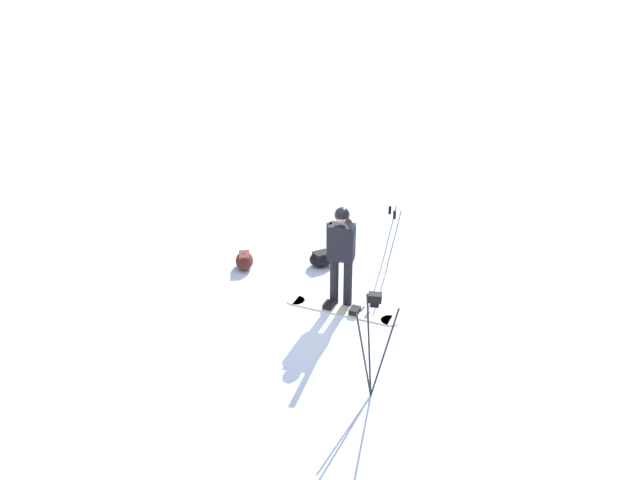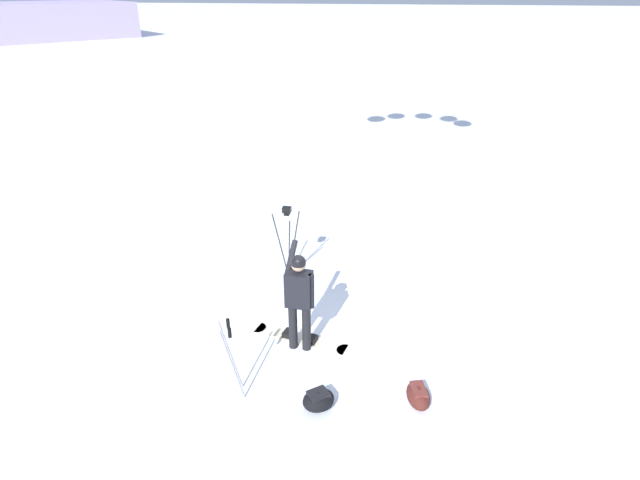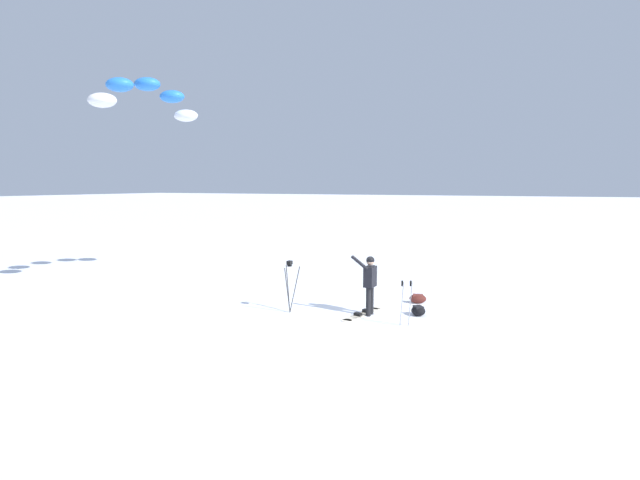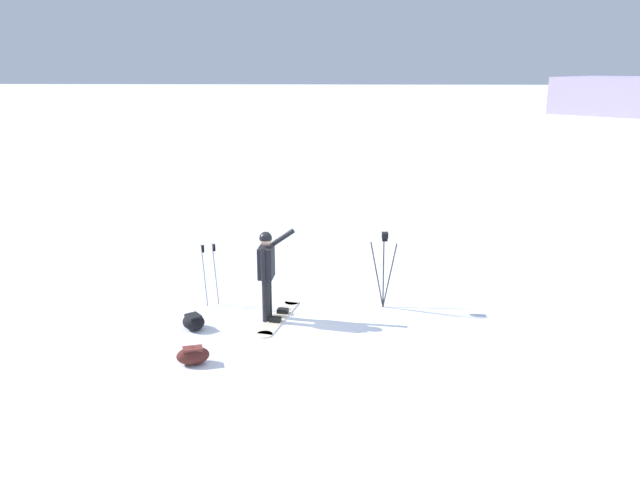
# 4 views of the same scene
# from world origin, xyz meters

# --- Properties ---
(ground_plane) EXTENTS (300.00, 300.00, 0.00)m
(ground_plane) POSITION_xyz_m (0.00, 0.00, 0.00)
(ground_plane) COLOR white
(snowboarder) EXTENTS (0.66, 0.47, 1.70)m
(snowboarder) POSITION_xyz_m (-0.65, 0.50, 1.02)
(snowboarder) COLOR black
(snowboarder) RESTS_ON ground_plane
(snowboard) EXTENTS (0.64, 1.85, 0.10)m
(snowboard) POSITION_xyz_m (-0.44, 0.55, 0.02)
(snowboard) COLOR beige
(snowboard) RESTS_ON ground_plane
(traction_kite) EXTENTS (1.17, 4.42, 1.26)m
(traction_kite) POSITION_xyz_m (7.48, 0.29, 6.65)
(traction_kite) COLOR white
(gear_bag_large) EXTENTS (0.58, 0.59, 0.27)m
(gear_bag_large) POSITION_xyz_m (-1.91, -0.02, 0.14)
(gear_bag_large) COLOR black
(gear_bag_large) RESTS_ON ground_plane
(camera_tripod) EXTENTS (0.51, 0.51, 1.51)m
(camera_tripod) POSITION_xyz_m (1.52, 1.20, 1.07)
(camera_tripod) COLOR #262628
(camera_tripod) RESTS_ON ground_plane
(gear_bag_small) EXTENTS (0.58, 0.44, 0.28)m
(gear_bag_small) POSITION_xyz_m (-1.59, -1.37, 0.15)
(gear_bag_small) COLOR #4C1E19
(gear_bag_small) RESTS_ON ground_plane
(ski_poles) EXTENTS (0.35, 0.33, 1.21)m
(ski_poles) POSITION_xyz_m (-1.86, 1.20, 0.80)
(ski_poles) COLOR gray
(ski_poles) RESTS_ON ground_plane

